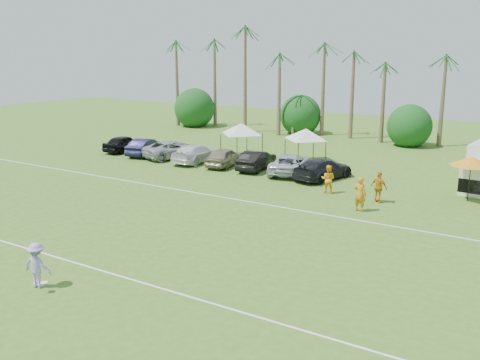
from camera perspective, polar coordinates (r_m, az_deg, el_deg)
The scene contains 28 objects.
ground at distance 24.16m, azimuth -23.18°, elevation -8.95°, with size 120.00×120.00×0.00m, color #416A1F.
field_lines at distance 29.08m, azimuth -10.28°, elevation -4.21°, with size 80.00×12.10×0.01m.
palm_tree_0 at distance 64.81m, azimuth -7.29°, elevation 12.44°, with size 2.40×2.40×8.90m.
palm_tree_1 at distance 61.78m, azimuth -3.61°, elevation 13.27°, with size 2.40×2.40×9.90m.
palm_tree_2 at distance 59.02m, azimuth 0.46°, elevation 14.11°, with size 2.40×2.40×10.90m.
palm_tree_3 at distance 57.05m, azimuth 4.02°, elevation 14.94°, with size 2.40×2.40×11.90m.
palm_tree_4 at distance 55.30m, azimuth 7.72°, elevation 12.21°, with size 2.40×2.40×8.90m.
palm_tree_5 at distance 53.76m, azimuth 11.74°, elevation 12.94°, with size 2.40×2.40×9.90m.
palm_tree_6 at distance 52.50m, azimuth 15.99°, elevation 13.64°, with size 2.40×2.40×10.90m.
palm_tree_7 at distance 51.53m, azimuth 20.45°, elevation 14.27°, with size 2.40×2.40×11.90m.
bush_tree_0 at distance 64.15m, azimuth -4.47°, elevation 7.40°, with size 4.00×4.00×4.00m.
bush_tree_1 at distance 57.47m, azimuth 6.12°, elevation 6.63°, with size 4.00×4.00×4.00m.
bush_tree_2 at distance 53.41m, azimuth 17.83°, elevation 5.51°, with size 4.00×4.00×4.00m.
sideline_player_a at distance 30.64m, azimuth 12.69°, elevation -1.47°, with size 0.72×0.47×1.98m, color orange.
sideline_player_b at distance 34.18m, azimuth 9.37°, elevation 0.10°, with size 0.87×0.68×1.80m, color #FFA51C.
sideline_player_c at distance 32.64m, azimuth 14.60°, elevation -0.75°, with size 1.10×0.46×1.88m, color orange.
canopy_tent_left at distance 45.41m, azimuth 0.19°, elevation 6.08°, with size 4.02×4.02×3.26m.
canopy_tent_right at distance 43.44m, azimuth 7.07°, elevation 5.46°, with size 3.84×3.84×3.11m.
market_umbrella at distance 34.32m, azimuth 23.45°, elevation 1.85°, with size 2.46×2.46×2.74m.
frisbee_player at distance 21.96m, azimuth -20.83°, elevation -8.49°, with size 1.36×0.89×1.79m.
parked_car_0 at distance 48.72m, azimuth -12.25°, elevation 3.84°, with size 1.72×4.27×1.46m, color black.
parked_car_1 at distance 46.67m, azimuth -10.06°, elevation 3.51°, with size 1.54×4.42×1.46m, color #131333.
parked_car_2 at distance 45.15m, azimuth -7.17°, elevation 3.28°, with size 2.41×5.24×1.46m, color #AAABB3.
parked_car_3 at distance 43.17m, azimuth -4.68°, elevation 2.86°, with size 2.04×5.02×1.46m, color white.
parked_car_4 at distance 41.60m, azimuth -1.66°, elevation 2.48°, with size 1.72×4.27×1.46m, color gray.
parked_car_5 at distance 40.38m, azimuth 1.77°, elevation 2.13°, with size 1.54×4.42×1.46m, color black.
parked_car_6 at distance 39.23m, azimuth 5.34°, elevation 1.73°, with size 2.41×5.24×1.46m, color #B5BAC7.
parked_car_7 at distance 37.82m, azimuth 8.84°, elevation 1.17°, with size 2.04×5.02×1.46m, color black.
Camera 1 is at (18.75, -12.38, 8.87)m, focal length 40.00 mm.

